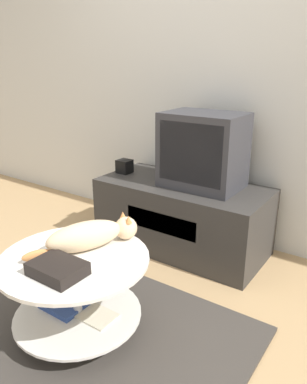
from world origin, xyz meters
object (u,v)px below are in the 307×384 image
dvd_box (58,269)px  cat (91,235)px  speaker (124,166)px  tv (203,150)px

dvd_box → cat: cat is taller
dvd_box → speaker: bearing=117.0°
tv → cat: size_ratio=0.96×
tv → cat: tv is taller
tv → cat: 1.07m
tv → cat: bearing=-93.8°
tv → dvd_box: size_ratio=2.28×
tv → speaker: 0.69m
speaker → cat: (0.58, -0.99, -0.03)m
tv → dvd_box: tv is taller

